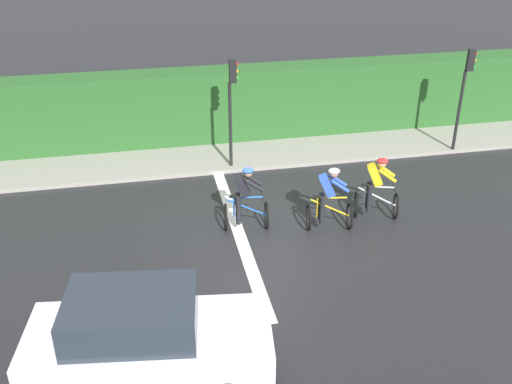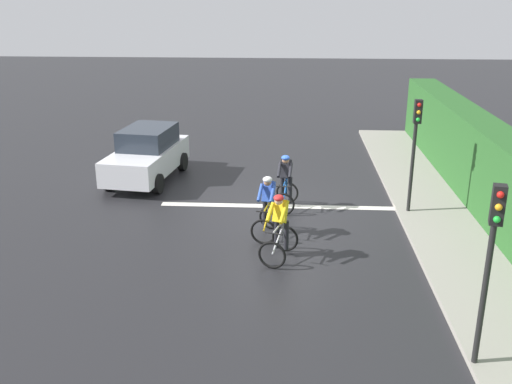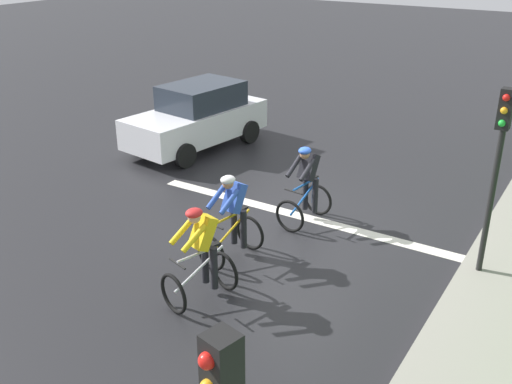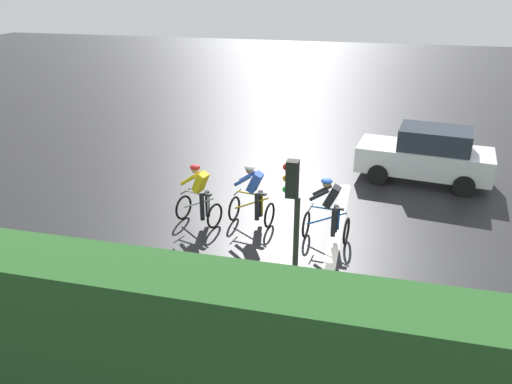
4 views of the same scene
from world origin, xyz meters
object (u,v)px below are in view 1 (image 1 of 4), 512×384
(cyclist_mid, at_px, (245,200))
(traffic_light_far_junction, at_px, (465,86))
(cyclist_second, at_px, (329,200))
(car_white, at_px, (146,340))
(traffic_light_near_crossing, at_px, (232,99))
(cyclist_lead, at_px, (376,189))

(cyclist_mid, bearing_deg, traffic_light_far_junction, 113.70)
(cyclist_second, bearing_deg, car_white, -47.18)
(cyclist_second, xyz_separation_m, cyclist_mid, (-0.43, -2.02, 0.00))
(traffic_light_near_crossing, bearing_deg, cyclist_lead, 40.16)
(cyclist_lead, relative_size, traffic_light_far_junction, 0.50)
(cyclist_lead, xyz_separation_m, car_white, (4.59, -5.97, 0.08))
(traffic_light_far_junction, bearing_deg, cyclist_lead, -50.49)
(cyclist_mid, xyz_separation_m, traffic_light_near_crossing, (-3.54, 0.31, 1.43))
(cyclist_lead, height_order, car_white, car_white)
(cyclist_lead, height_order, traffic_light_far_junction, traffic_light_far_junction)
(cyclist_mid, distance_m, traffic_light_near_crossing, 3.83)
(car_white, bearing_deg, cyclist_mid, 151.19)
(traffic_light_near_crossing, xyz_separation_m, traffic_light_far_junction, (0.24, 7.20, 0.00))
(cyclist_second, bearing_deg, cyclist_lead, 103.39)
(cyclist_lead, bearing_deg, cyclist_mid, -91.81)
(cyclist_second, relative_size, traffic_light_far_junction, 0.50)
(cyclist_lead, bearing_deg, traffic_light_near_crossing, -139.84)
(car_white, xyz_separation_m, traffic_light_far_junction, (-8.00, 10.10, 1.35))
(traffic_light_far_junction, bearing_deg, traffic_light_near_crossing, -91.89)
(cyclist_second, xyz_separation_m, traffic_light_near_crossing, (-3.97, -1.71, 1.43))
(cyclist_second, distance_m, car_white, 6.28)
(cyclist_second, bearing_deg, traffic_light_near_crossing, -156.70)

